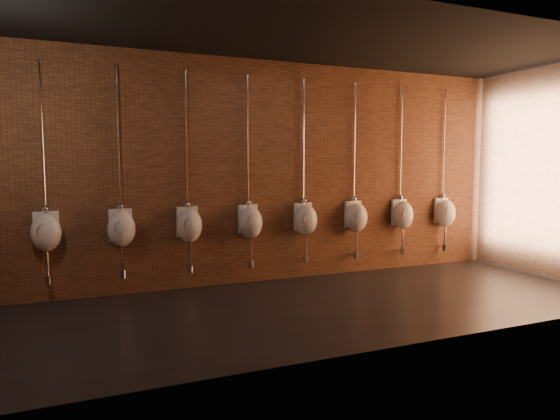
{
  "coord_description": "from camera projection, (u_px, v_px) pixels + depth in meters",
  "views": [
    {
      "loc": [
        -2.48,
        -5.27,
        1.72
      ],
      "look_at": [
        0.14,
        0.9,
        1.1
      ],
      "focal_mm": 32.0,
      "sensor_mm": 36.0,
      "label": 1
    }
  ],
  "objects": [
    {
      "name": "urinal_5",
      "position": [
        306.0,
        219.0,
        7.43
      ],
      "size": [
        0.38,
        0.34,
        2.71
      ],
      "color": "white",
      "rests_on": "ground"
    },
    {
      "name": "urinal_1",
      "position": [
        46.0,
        231.0,
        6.06
      ],
      "size": [
        0.38,
        0.34,
        2.71
      ],
      "color": "white",
      "rests_on": "ground"
    },
    {
      "name": "room_shell",
      "position": [
        299.0,
        139.0,
        5.77
      ],
      "size": [
        8.54,
        3.04,
        3.22
      ],
      "color": "black",
      "rests_on": "ground"
    },
    {
      "name": "ground",
      "position": [
        298.0,
        308.0,
        5.95
      ],
      "size": [
        8.5,
        8.5,
        0.0
      ],
      "primitive_type": "plane",
      "color": "black",
      "rests_on": "ground"
    },
    {
      "name": "urinal_3",
      "position": [
        189.0,
        224.0,
        6.75
      ],
      "size": [
        0.38,
        0.34,
        2.71
      ],
      "color": "white",
      "rests_on": "ground"
    },
    {
      "name": "urinal_2",
      "position": [
        121.0,
        228.0,
        6.4
      ],
      "size": [
        0.38,
        0.34,
        2.71
      ],
      "color": "white",
      "rests_on": "ground"
    },
    {
      "name": "urinal_7",
      "position": [
        403.0,
        214.0,
        8.12
      ],
      "size": [
        0.38,
        0.34,
        2.71
      ],
      "color": "white",
      "rests_on": "ground"
    },
    {
      "name": "urinal_8",
      "position": [
        445.0,
        212.0,
        8.46
      ],
      "size": [
        0.38,
        0.34,
        2.71
      ],
      "color": "white",
      "rests_on": "ground"
    },
    {
      "name": "urinal_6",
      "position": [
        356.0,
        216.0,
        7.77
      ],
      "size": [
        0.38,
        0.34,
        2.71
      ],
      "color": "white",
      "rests_on": "ground"
    },
    {
      "name": "urinal_4",
      "position": [
        250.0,
        221.0,
        7.09
      ],
      "size": [
        0.38,
        0.34,
        2.71
      ],
      "color": "white",
      "rests_on": "ground"
    }
  ]
}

